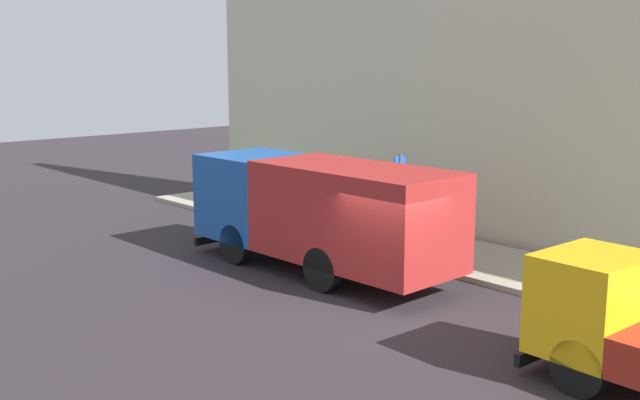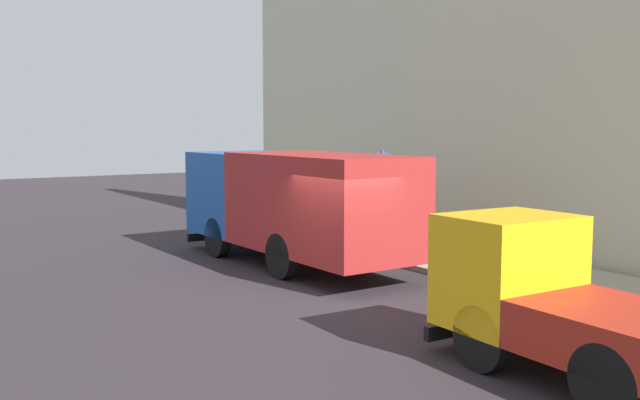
{
  "view_description": "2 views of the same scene",
  "coord_description": "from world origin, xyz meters",
  "views": [
    {
      "loc": [
        -12.04,
        -10.97,
        5.51
      ],
      "look_at": [
        1.39,
        3.71,
        1.78
      ],
      "focal_mm": 42.88,
      "sensor_mm": 36.0,
      "label": 1
    },
    {
      "loc": [
        -8.44,
        -12.22,
        3.55
      ],
      "look_at": [
        1.67,
        3.06,
        1.66
      ],
      "focal_mm": 39.78,
      "sensor_mm": 36.0,
      "label": 2
    }
  ],
  "objects": [
    {
      "name": "pedestrian_standing",
      "position": [
        3.64,
        3.96,
        1.07
      ],
      "size": [
        0.45,
        0.45,
        1.73
      ],
      "rotation": [
        0.0,
        0.0,
        3.74
      ],
      "color": "#413859",
      "rests_on": "sidewalk"
    },
    {
      "name": "street_sign_post",
      "position": [
        3.42,
        2.7,
        1.79
      ],
      "size": [
        0.44,
        0.08,
        2.79
      ],
      "color": "#4C5156",
      "rests_on": "sidewalk"
    },
    {
      "name": "sidewalk",
      "position": [
        4.67,
        0.0,
        0.07
      ],
      "size": [
        3.35,
        30.0,
        0.15
      ],
      "primitive_type": "cube",
      "color": "#A49C87",
      "rests_on": "ground"
    },
    {
      "name": "traffic_cone_orange",
      "position": [
        3.54,
        6.17,
        0.48
      ],
      "size": [
        0.46,
        0.46,
        0.65
      ],
      "primitive_type": "cone",
      "color": "orange",
      "rests_on": "sidewalk"
    },
    {
      "name": "ground",
      "position": [
        0.0,
        0.0,
        0.0
      ],
      "size": [
        80.0,
        80.0,
        0.0
      ],
      "primitive_type": "plane",
      "color": "#2D262B"
    },
    {
      "name": "pedestrian_walking",
      "position": [
        3.57,
        5.91,
        1.03
      ],
      "size": [
        0.42,
        0.42,
        1.66
      ],
      "rotation": [
        0.0,
        0.0,
        2.85
      ],
      "color": "black",
      "rests_on": "sidewalk"
    },
    {
      "name": "large_utility_truck",
      "position": [
        0.94,
        3.22,
        1.68
      ],
      "size": [
        2.6,
        7.97,
        2.9
      ],
      "rotation": [
        0.0,
        0.0,
        0.01
      ],
      "color": "#184DA0",
      "rests_on": "ground"
    },
    {
      "name": "building_facade",
      "position": [
        6.85,
        0.0,
        5.31
      ],
      "size": [
        0.5,
        30.0,
        10.62
      ],
      "primitive_type": "cube",
      "color": "beige",
      "rests_on": "ground"
    }
  ]
}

